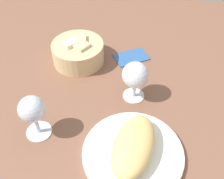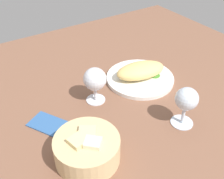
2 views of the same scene
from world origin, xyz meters
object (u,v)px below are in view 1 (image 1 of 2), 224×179
Objects in this scene: wine_glass_near at (135,76)px; wine_glass_far at (33,111)px; bread_basket at (78,52)px; folded_napkin at (131,57)px; plate at (133,153)px.

wine_glass_near is 28.35cm from wine_glass_far.
wine_glass_near reaches higher than bread_basket.
bread_basket is 1.52× the size of folded_napkin.
wine_glass_far is (3.41, 24.71, 7.69)cm from plate.
plate is 20.88cm from wine_glass_near.
wine_glass_near is at bearing -55.35° from wine_glass_far.
wine_glass_near is 1.11× the size of folded_napkin.
folded_napkin is (33.80, -21.12, -7.99)cm from wine_glass_far.
plate is at bearing -147.90° from bread_basket.
wine_glass_far is at bearing 172.60° from bread_basket.
plate is 2.23× the size of folded_napkin.
bread_basket is (33.22, 20.84, 2.94)cm from plate.
plate is 2.01× the size of wine_glass_near.
folded_napkin is (3.99, -17.25, -3.24)cm from bread_basket.
bread_basket is at bearing -17.04° from folded_napkin.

